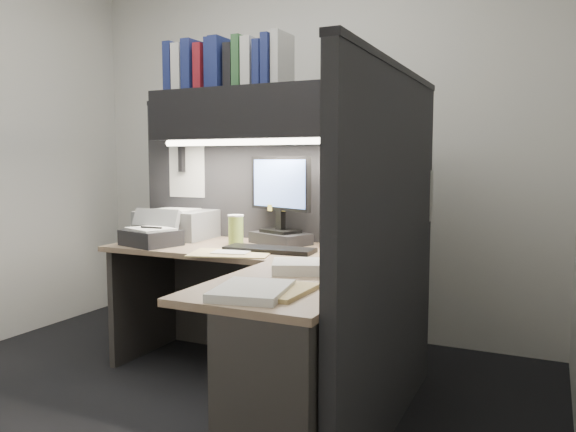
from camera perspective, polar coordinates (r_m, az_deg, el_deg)
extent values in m
plane|color=black|center=(3.00, -10.47, -18.54)|extent=(3.50, 3.50, 0.00)
cube|color=silver|center=(4.05, 1.76, 7.42)|extent=(3.50, 0.04, 2.70)
cube|color=black|center=(3.54, -1.50, -1.23)|extent=(1.90, 0.06, 1.60)
cube|color=black|center=(2.51, 10.29, -4.15)|extent=(0.06, 1.50, 1.60)
cube|color=#8F6E5B|center=(3.20, -3.36, -3.51)|extent=(1.70, 0.68, 0.03)
cube|color=#8F6E5B|center=(2.28, -0.40, -7.20)|extent=(0.60, 0.85, 0.03)
cube|color=#302D2B|center=(3.53, -0.97, -8.67)|extent=(1.61, 0.02, 0.70)
cube|color=#302D2B|center=(3.71, -14.35, -8.14)|extent=(0.04, 0.61, 0.70)
cube|color=#302D2B|center=(2.16, -0.59, -18.15)|extent=(0.38, 0.40, 0.70)
cube|color=black|center=(3.33, -1.46, 10.41)|extent=(1.55, 0.34, 0.30)
cylinder|color=white|center=(3.19, -2.59, 7.55)|extent=(1.32, 0.04, 0.04)
cube|color=black|center=(3.34, -0.76, -2.28)|extent=(0.40, 0.32, 0.07)
cube|color=black|center=(3.33, -0.77, -0.39)|extent=(0.06, 0.05, 0.12)
cube|color=black|center=(3.31, -0.81, 3.33)|extent=(0.46, 0.21, 0.32)
cube|color=#6C92ED|center=(3.29, -0.96, 3.32)|extent=(0.41, 0.16, 0.28)
cube|color=black|center=(3.05, -1.89, -3.42)|extent=(0.51, 0.20, 0.02)
cube|color=navy|center=(2.79, 7.43, -4.53)|extent=(0.26, 0.25, 0.00)
ellipsoid|color=black|center=(2.78, 7.35, -4.15)|extent=(0.09, 0.11, 0.04)
cube|color=#B7A88D|center=(3.17, 7.31, -2.56)|extent=(0.25, 0.25, 0.09)
cylinder|color=#C1D454|center=(3.32, -5.32, -1.47)|extent=(0.10, 0.10, 0.17)
cube|color=gray|center=(3.67, -11.14, -0.81)|extent=(0.46, 0.40, 0.18)
cube|color=black|center=(3.37, -13.74, -2.15)|extent=(0.36, 0.33, 0.09)
cube|color=#D5BC78|center=(3.00, -5.83, -3.79)|extent=(0.48, 0.38, 0.01)
cube|color=white|center=(2.50, 1.37, -5.16)|extent=(0.32, 0.30, 0.05)
cube|color=white|center=(2.08, -3.69, -7.59)|extent=(0.31, 0.36, 0.03)
cube|color=#D5BC78|center=(2.12, -1.11, -7.55)|extent=(0.24, 0.30, 0.02)
cube|color=#171F51|center=(3.70, -11.24, 14.48)|extent=(0.05, 0.22, 0.30)
cube|color=#B4B3B0|center=(3.66, -10.39, 14.47)|extent=(0.06, 0.22, 0.28)
cube|color=#171F51|center=(3.62, -9.40, 14.75)|extent=(0.07, 0.22, 0.30)
cube|color=maroon|center=(3.59, -8.31, 14.61)|extent=(0.06, 0.22, 0.27)
cube|color=#171F51|center=(3.57, -7.29, 14.93)|extent=(0.04, 0.22, 0.30)
cube|color=#171F51|center=(3.52, -6.70, 15.05)|extent=(0.07, 0.22, 0.30)
cube|color=black|center=(3.50, -5.34, 14.76)|extent=(0.06, 0.22, 0.26)
cube|color=#29522D|center=(3.46, -4.47, 15.21)|extent=(0.05, 0.22, 0.30)
cube|color=#B4B3B0|center=(3.43, -3.53, 15.17)|extent=(0.06, 0.22, 0.28)
cube|color=#171F51|center=(3.39, -2.46, 15.08)|extent=(0.05, 0.22, 0.26)
cube|color=#171F51|center=(3.36, -1.66, 15.44)|extent=(0.05, 0.22, 0.29)
cube|color=#B4B3B0|center=(3.35, -0.56, 15.59)|extent=(0.05, 0.22, 0.31)
cube|color=white|center=(3.24, 8.86, 2.51)|extent=(0.21, 0.00, 0.28)
cube|color=white|center=(3.19, 12.65, 2.03)|extent=(0.21, 0.00, 0.28)
cube|color=white|center=(3.82, -10.25, 4.44)|extent=(0.28, 0.00, 0.34)
cube|color=black|center=(2.36, 8.73, 0.66)|extent=(0.00, 0.18, 0.22)
cube|color=white|center=(2.04, 5.90, -2.06)|extent=(0.00, 0.21, 0.28)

